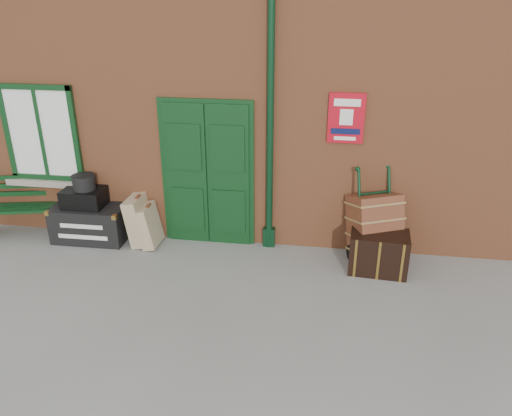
% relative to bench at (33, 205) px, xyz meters
% --- Properties ---
extents(ground, '(80.00, 80.00, 0.00)m').
position_rel_bench_xyz_m(ground, '(3.19, -1.32, -0.50)').
color(ground, gray).
rests_on(ground, ground).
extents(station_building, '(10.30, 4.30, 4.36)m').
position_rel_bench_xyz_m(station_building, '(3.18, 2.17, 1.67)').
color(station_building, '#A85C36').
rests_on(station_building, ground).
extents(bench, '(1.66, 0.87, 0.99)m').
position_rel_bench_xyz_m(bench, '(0.00, 0.00, 0.00)').
color(bench, '#0E3315').
rests_on(bench, ground).
extents(houdini_trunk, '(1.14, 0.64, 0.57)m').
position_rel_bench_xyz_m(houdini_trunk, '(1.00, -0.07, -0.21)').
color(houdini_trunk, black).
rests_on(houdini_trunk, ground).
extents(strongbox, '(0.63, 0.46, 0.28)m').
position_rel_bench_xyz_m(strongbox, '(0.95, -0.07, 0.21)').
color(strongbox, black).
rests_on(strongbox, houdini_trunk).
extents(hatbox, '(0.35, 0.35, 0.23)m').
position_rel_bench_xyz_m(hatbox, '(0.98, -0.07, 0.47)').
color(hatbox, black).
rests_on(hatbox, strongbox).
extents(suitcase_back, '(0.33, 0.54, 0.77)m').
position_rel_bench_xyz_m(suitcase_back, '(1.81, -0.07, -0.11)').
color(suitcase_back, tan).
rests_on(suitcase_back, ground).
extents(suitcase_front, '(0.32, 0.49, 0.67)m').
position_rel_bench_xyz_m(suitcase_front, '(1.99, -0.13, -0.16)').
color(suitcase_front, tan).
rests_on(suitcase_front, ground).
extents(porter_trolley, '(0.90, 0.93, 1.37)m').
position_rel_bench_xyz_m(porter_trolley, '(5.40, -0.09, 0.04)').
color(porter_trolley, black).
rests_on(porter_trolley, ground).
extents(dark_trunk, '(0.83, 0.58, 0.58)m').
position_rel_bench_xyz_m(dark_trunk, '(5.45, -0.39, -0.21)').
color(dark_trunk, black).
rests_on(dark_trunk, ground).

